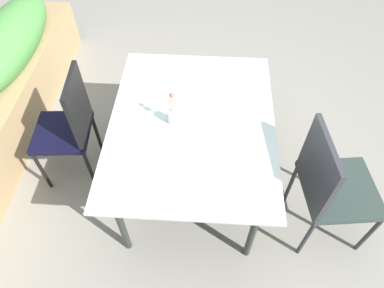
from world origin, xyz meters
The scene contains 5 objects.
ground_plane centered at (0.00, 0.00, 0.00)m, with size 12.00×12.00×0.00m, color gray.
dining_table centered at (-0.07, -0.08, 0.66)m, with size 1.41×1.09×0.71m.
chair_near_left centered at (-0.39, -0.96, 0.56)m, with size 0.51×0.51×0.98m.
chair_far_side centered at (0.01, 0.82, 0.54)m, with size 0.43×0.43×0.96m.
flower_vase centered at (-0.07, 0.05, 0.80)m, with size 0.06×0.06×0.25m.
Camera 1 is at (-1.59, -0.17, 2.40)m, focal length 32.34 mm.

